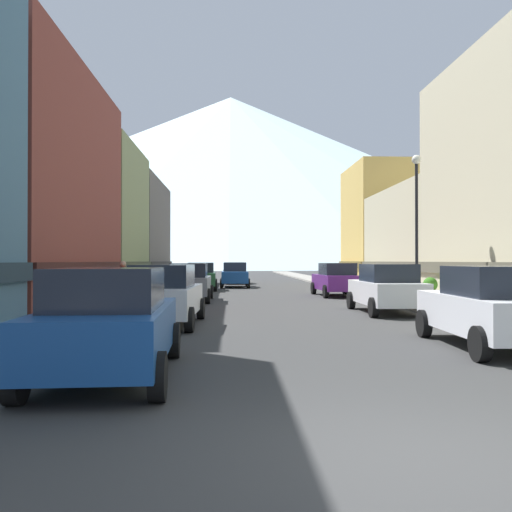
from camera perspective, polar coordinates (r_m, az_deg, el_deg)
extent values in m
plane|color=#363636|center=(5.67, 17.41, -20.00)|extent=(400.00, 400.00, 0.00)
cube|color=gray|center=(40.31, -8.90, -3.10)|extent=(2.50, 100.00, 0.15)
cube|color=gray|center=(40.87, 8.83, -3.06)|extent=(2.50, 100.00, 0.15)
cube|color=brown|center=(23.73, -25.38, 6.49)|extent=(6.92, 12.34, 9.53)
cube|color=#3B1B16|center=(23.56, -25.41, -1.18)|extent=(7.22, 12.34, 0.50)
cube|color=#8C9966|center=(34.50, -20.64, 3.64)|extent=(9.99, 9.19, 8.75)
cube|color=#3F442D|center=(34.41, -20.65, -0.97)|extent=(10.29, 9.19, 0.50)
cube|color=#66605B|center=(44.92, -14.82, 2.39)|extent=(7.69, 12.59, 8.31)
cube|color=#2D2B29|center=(44.86, -14.83, -0.88)|extent=(7.99, 12.59, 0.50)
cube|color=beige|center=(34.69, 20.42, 1.54)|extent=(8.45, 11.25, 6.24)
cube|color=#595444|center=(34.67, 20.43, -0.97)|extent=(8.75, 11.25, 0.50)
cube|color=#D8B259|center=(44.02, 15.49, 3.10)|extent=(8.62, 8.02, 9.32)
cube|color=brown|center=(43.94, 15.50, -0.88)|extent=(8.92, 8.02, 0.50)
cube|color=#19478C|center=(9.18, -15.15, -7.71)|extent=(2.02, 4.47, 0.80)
cube|color=#1E232D|center=(8.87, -15.42, -3.29)|extent=(1.69, 2.27, 0.64)
cylinder|color=black|center=(11.02, -18.38, -8.59)|extent=(0.25, 0.69, 0.68)
cylinder|color=black|center=(10.75, -8.68, -8.82)|extent=(0.25, 0.69, 0.68)
cylinder|color=black|center=(7.89, -24.07, -11.82)|extent=(0.25, 0.69, 0.68)
cylinder|color=black|center=(7.51, -10.35, -12.44)|extent=(0.25, 0.69, 0.68)
cube|color=silver|center=(16.13, -9.65, -4.61)|extent=(1.99, 4.46, 0.80)
cube|color=#1E232D|center=(15.85, -9.79, -2.08)|extent=(1.67, 2.25, 0.64)
cylinder|color=black|center=(17.94, -11.74, -5.47)|extent=(0.24, 0.69, 0.68)
cylinder|color=black|center=(17.68, -5.85, -5.55)|extent=(0.24, 0.69, 0.68)
cylinder|color=black|center=(14.73, -14.23, -6.55)|extent=(0.24, 0.69, 0.68)
cylinder|color=black|center=(14.41, -7.05, -6.70)|extent=(0.24, 0.69, 0.68)
cube|color=slate|center=(25.53, -7.03, -3.10)|extent=(1.85, 4.40, 0.80)
cube|color=#1E232D|center=(25.25, -7.07, -1.50)|extent=(1.60, 2.20, 0.64)
cylinder|color=black|center=(27.27, -8.69, -3.78)|extent=(0.22, 0.68, 0.68)
cylinder|color=black|center=(27.14, -4.81, -3.80)|extent=(0.22, 0.68, 0.68)
cylinder|color=black|center=(24.00, -9.54, -4.22)|extent=(0.22, 0.68, 0.68)
cylinder|color=black|center=(23.85, -5.14, -4.25)|extent=(0.22, 0.68, 0.68)
cube|color=#265933|center=(35.00, -5.82, -2.40)|extent=(1.95, 4.44, 0.80)
cube|color=#1E232D|center=(35.23, -5.81, -1.22)|extent=(1.65, 2.24, 0.64)
cylinder|color=black|center=(33.35, -4.33, -3.19)|extent=(0.24, 0.69, 0.68)
cylinder|color=black|center=(33.41, -7.49, -3.18)|extent=(0.24, 0.69, 0.68)
cylinder|color=black|center=(36.64, -4.30, -2.95)|extent=(0.24, 0.69, 0.68)
cylinder|color=black|center=(36.70, -7.18, -2.94)|extent=(0.24, 0.69, 0.68)
cube|color=silver|center=(12.84, 23.51, -5.62)|extent=(2.00, 4.47, 0.80)
cube|color=#1E232D|center=(12.57, 23.96, -2.45)|extent=(1.68, 2.26, 0.64)
cylinder|color=black|center=(14.10, 17.32, -6.82)|extent=(0.25, 0.69, 0.68)
cylinder|color=black|center=(14.76, 24.18, -6.51)|extent=(0.25, 0.69, 0.68)
cylinder|color=black|center=(11.02, 22.61, -8.57)|extent=(0.25, 0.69, 0.68)
cube|color=silver|center=(20.22, 13.60, -3.77)|extent=(1.86, 4.41, 0.80)
cube|color=#1E232D|center=(19.96, 13.79, -1.75)|extent=(1.61, 2.21, 0.64)
cylinder|color=black|center=(21.61, 10.01, -4.63)|extent=(0.22, 0.68, 0.68)
cylinder|color=black|center=(22.09, 14.68, -4.53)|extent=(0.22, 0.68, 0.68)
cylinder|color=black|center=(18.42, 12.30, -5.34)|extent=(0.22, 0.68, 0.68)
cylinder|color=black|center=(18.98, 17.69, -5.19)|extent=(0.22, 0.68, 0.68)
cube|color=#591E72|center=(29.38, 8.47, -2.76)|extent=(2.01, 4.47, 0.80)
cube|color=#1E232D|center=(29.11, 8.58, -1.37)|extent=(1.68, 2.26, 0.64)
cylinder|color=black|center=(30.81, 6.09, -3.41)|extent=(0.25, 0.69, 0.68)
cylinder|color=black|center=(31.21, 9.42, -3.36)|extent=(0.25, 0.69, 0.68)
cylinder|color=black|center=(27.59, 7.39, -3.74)|extent=(0.25, 0.69, 0.68)
cylinder|color=black|center=(28.03, 11.08, -3.69)|extent=(0.25, 0.69, 0.68)
cube|color=slate|center=(45.05, -2.30, -1.99)|extent=(1.84, 4.40, 0.80)
cube|color=#1E232D|center=(45.29, -2.30, -1.07)|extent=(1.60, 2.20, 0.64)
cylinder|color=black|center=(43.43, -1.07, -2.57)|extent=(0.22, 0.68, 0.68)
cylinder|color=black|center=(43.42, -3.50, -2.57)|extent=(0.22, 0.68, 0.68)
cylinder|color=black|center=(46.73, -1.18, -2.42)|extent=(0.22, 0.68, 0.68)
cylinder|color=black|center=(46.72, -3.44, -2.42)|extent=(0.22, 0.68, 0.68)
cube|color=#19478C|center=(38.82, -2.25, -2.22)|extent=(1.84, 4.40, 0.80)
cube|color=#1E232D|center=(39.06, -2.25, -1.15)|extent=(1.60, 2.20, 0.64)
cylinder|color=black|center=(37.21, -0.82, -2.91)|extent=(0.22, 0.68, 0.68)
cylinder|color=black|center=(37.19, -3.66, -2.91)|extent=(0.22, 0.68, 0.68)
cylinder|color=black|center=(40.50, -0.96, -2.72)|extent=(0.22, 0.68, 0.68)
cylinder|color=black|center=(40.49, -3.57, -2.72)|extent=(0.22, 0.68, 0.68)
cylinder|color=#4C5156|center=(17.61, 25.17, -4.68)|extent=(0.56, 0.56, 0.90)
cylinder|color=#2D2D33|center=(17.58, 25.17, -3.09)|extent=(0.59, 0.59, 0.08)
cylinder|color=gray|center=(19.94, 23.78, -4.93)|extent=(0.52, 0.52, 0.39)
sphere|color=#268628|center=(19.91, 23.77, -3.60)|extent=(0.67, 0.67, 0.67)
cylinder|color=#4C4C51|center=(25.23, 17.94, -3.95)|extent=(0.47, 0.47, 0.44)
sphere|color=#36771F|center=(25.20, 17.94, -2.87)|extent=(0.64, 0.64, 0.64)
cylinder|color=maroon|center=(22.68, -13.86, -3.01)|extent=(0.36, 0.36, 1.50)
sphere|color=tan|center=(22.66, -13.85, -0.82)|extent=(0.24, 0.24, 0.24)
cylinder|color=#333338|center=(30.66, -10.89, -2.53)|extent=(0.36, 0.36, 1.32)
sphere|color=tan|center=(30.64, -10.89, -1.10)|extent=(0.21, 0.21, 0.21)
cylinder|color=black|center=(21.83, 16.62, 2.15)|extent=(0.12, 0.12, 5.50)
sphere|color=white|center=(22.16, 16.60, 9.74)|extent=(0.36, 0.36, 0.36)
cone|color=silver|center=(267.93, -2.70, 7.93)|extent=(327.96, 327.96, 82.53)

